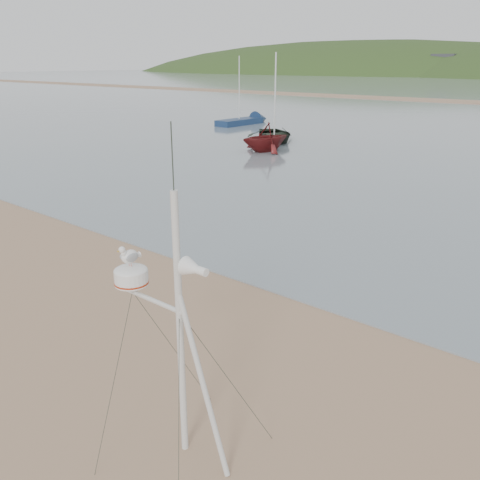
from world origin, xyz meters
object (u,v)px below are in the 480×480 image
Objects in this scene: sailboat_blue_near at (251,120)px; boat_dark at (275,108)px; boat_red at (266,124)px; mast_rig at (177,382)px.

boat_dark is at bearing -42.89° from sailboat_blue_near.
boat_dark reaches higher than boat_red.
mast_rig is 0.74× the size of sailboat_blue_near.
mast_rig is 1.40× the size of boat_red.
mast_rig reaches higher than boat_dark.
boat_dark is 0.73× the size of sailboat_blue_near.
boat_dark is at bearing 134.50° from boat_red.
sailboat_blue_near is (-8.11, 7.53, -2.01)m from boat_dark.
sailboat_blue_near is (-24.51, 32.28, -0.81)m from mast_rig.
mast_rig is at bearing -105.44° from boat_dark.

